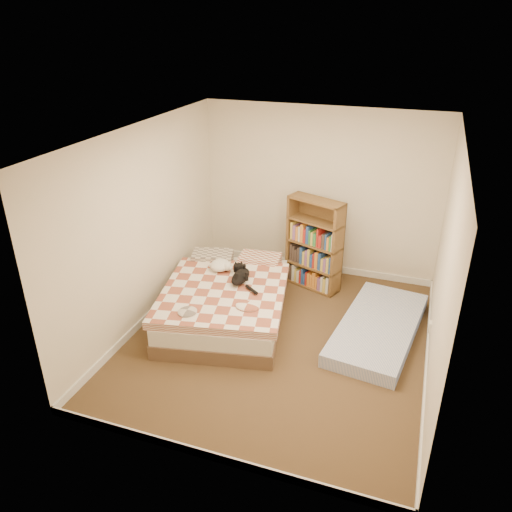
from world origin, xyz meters
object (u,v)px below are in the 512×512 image
(bed, at_px, (227,299))
(floor_mattress, at_px, (378,328))
(white_dog, at_px, (220,265))
(bookshelf, at_px, (314,254))
(black_cat, at_px, (242,275))

(bed, distance_m, floor_mattress, 1.95)
(floor_mattress, relative_size, white_dog, 4.90)
(white_dog, bearing_deg, bookshelf, 6.88)
(bed, xyz_separation_m, bookshelf, (0.87, 1.19, 0.26))
(floor_mattress, xyz_separation_m, white_dog, (-2.14, 0.07, 0.48))
(floor_mattress, distance_m, white_dog, 2.20)
(bookshelf, bearing_deg, bed, -105.23)
(black_cat, height_order, white_dog, black_cat)
(bookshelf, relative_size, black_cat, 1.86)
(white_dog, bearing_deg, bed, -87.34)
(bookshelf, relative_size, white_dog, 3.45)
(bookshelf, bearing_deg, white_dog, -119.69)
(bed, height_order, white_dog, white_dog)
(bed, height_order, bookshelf, bookshelf)
(bookshelf, xyz_separation_m, floor_mattress, (1.06, -0.96, -0.42))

